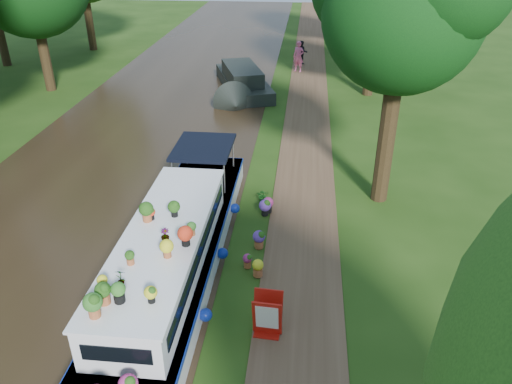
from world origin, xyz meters
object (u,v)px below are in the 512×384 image
object	(u,v)px
pedestrian_dark	(302,53)
sandwich_board	(267,317)
plant_boat	(166,266)
second_boat	(242,82)
pedestrian_pink	(299,57)

from	to	relation	value
pedestrian_dark	sandwich_board	bearing A→B (deg)	-93.16
plant_boat	second_boat	bearing A→B (deg)	90.88
second_boat	pedestrian_dark	xyz separation A→B (m)	(3.19, 6.38, 0.21)
plant_boat	second_boat	distance (m)	17.48
sandwich_board	pedestrian_dark	distance (m)	25.07
sandwich_board	pedestrian_pink	bearing A→B (deg)	93.78
plant_boat	pedestrian_pink	xyz separation A→B (m)	(2.75, 22.01, 0.12)
pedestrian_dark	plant_boat	bearing A→B (deg)	-99.63
sandwich_board	pedestrian_dark	size ratio (longest dim) A/B	0.71
second_boat	pedestrian_pink	bearing A→B (deg)	37.60
plant_boat	pedestrian_dark	distance (m)	24.03
second_boat	pedestrian_dark	bearing A→B (deg)	44.64
second_boat	pedestrian_pink	size ratio (longest dim) A/B	4.20
plant_boat	sandwich_board	size ratio (longest dim) A/B	12.40
plant_boat	sandwich_board	distance (m)	2.98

